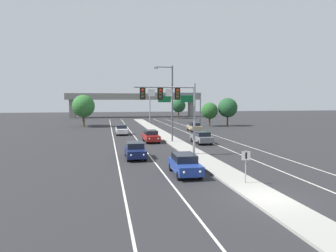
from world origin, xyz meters
name	(u,v)px	position (x,y,z in m)	size (l,w,h in m)	color
ground_plane	(267,200)	(0.00, 0.00, 0.00)	(260.00, 260.00, 0.00)	#28282B
median_island	(187,149)	(0.00, 18.00, 0.07)	(2.40, 110.00, 0.15)	#9E9B93
lane_stripe_oncoming_center	(139,143)	(-4.70, 25.00, 0.00)	(0.14, 100.00, 0.01)	silver
lane_stripe_receding_center	(207,141)	(4.70, 25.00, 0.00)	(0.14, 100.00, 0.01)	silver
edge_stripe_left	(114,143)	(-8.00, 25.00, 0.00)	(0.14, 100.00, 0.01)	silver
edge_stripe_right	(230,140)	(8.00, 25.00, 0.00)	(0.14, 100.00, 0.01)	silver
overhead_signal_mast	(174,102)	(-2.34, 14.60, 5.46)	(6.26, 0.44, 7.20)	gray
median_sign_post	(246,162)	(0.10, 3.10, 1.59)	(0.60, 0.10, 2.20)	gray
street_lamp_median	(171,99)	(-0.57, 24.57, 5.79)	(2.58, 0.28, 10.00)	#4C4C51
car_oncoming_blue	(185,164)	(-3.18, 6.72, 0.82)	(1.88, 4.49, 1.58)	navy
car_oncoming_navy	(135,150)	(-6.27, 14.13, 0.82)	(1.82, 4.47, 1.58)	#141E4C
car_oncoming_red	(151,136)	(-3.10, 25.44, 0.82)	(1.92, 4.51, 1.58)	maroon
car_oncoming_white	(122,130)	(-6.54, 35.34, 0.82)	(1.84, 4.48, 1.58)	silver
car_receding_grey	(201,137)	(3.16, 22.79, 0.82)	(1.89, 4.50, 1.58)	slate
car_receding_tan	(194,127)	(6.63, 38.24, 0.82)	(1.93, 4.51, 1.58)	tan
highway_sign_gantry	(176,98)	(8.20, 60.76, 6.16)	(13.28, 0.42, 7.50)	gray
overpass_bridge	(134,99)	(0.00, 85.51, 5.78)	(42.40, 6.40, 7.65)	gray
tree_far_left_a	(84,108)	(-15.50, 83.93, 3.09)	(3.28, 3.28, 4.74)	#4C3823
tree_far_right_a	(179,105)	(12.56, 75.98, 3.93)	(4.16, 4.16, 6.02)	#4C3823
tree_far_left_b	(83,107)	(-13.85, 54.32, 4.02)	(4.26, 4.26, 6.16)	#4C3823
tree_far_right_b	(210,111)	(12.81, 47.91, 3.31)	(3.51, 3.51, 5.09)	#4C3823
tree_far_right_c	(228,108)	(16.83, 47.76, 3.96)	(4.20, 4.20, 6.07)	#4C3823
tree_far_left_c	(83,106)	(-13.54, 50.99, 4.38)	(4.63, 4.63, 6.70)	#4C3823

